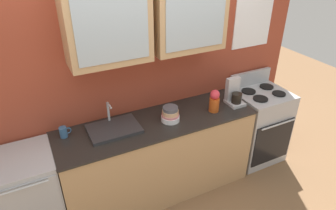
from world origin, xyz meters
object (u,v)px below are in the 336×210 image
object	(u,v)px
sink_faucet	(114,128)
dishwasher	(26,200)
bowl_stack	(170,114)
stove_range	(258,125)
vase	(214,101)
cup_near_sink	(64,132)
coffee_maker	(234,94)

from	to	relation	value
sink_faucet	dishwasher	world-z (taller)	sink_faucet
bowl_stack	dishwasher	size ratio (longest dim) A/B	0.20
stove_range	bowl_stack	world-z (taller)	stove_range
vase	cup_near_sink	xyz separation A→B (m)	(-1.51, 0.23, -0.07)
bowl_stack	cup_near_sink	xyz separation A→B (m)	(-1.01, 0.19, -0.02)
cup_near_sink	coffee_maker	xyz separation A→B (m)	(1.81, -0.18, 0.06)
dishwasher	vase	bearing A→B (deg)	-2.05
vase	dishwasher	bearing A→B (deg)	177.95
vase	coffee_maker	bearing A→B (deg)	9.25
vase	cup_near_sink	world-z (taller)	vase
cup_near_sink	sink_faucet	bearing A→B (deg)	-12.16
dishwasher	coffee_maker	xyz separation A→B (m)	(2.25, -0.02, 0.57)
cup_near_sink	coffee_maker	bearing A→B (deg)	-5.70
bowl_stack	coffee_maker	xyz separation A→B (m)	(0.79, 0.01, 0.04)
stove_range	sink_faucet	world-z (taller)	sink_faucet
cup_near_sink	coffee_maker	distance (m)	1.82
bowl_stack	dishwasher	distance (m)	1.55
sink_faucet	dishwasher	size ratio (longest dim) A/B	0.53
cup_near_sink	coffee_maker	size ratio (longest dim) A/B	0.38
stove_range	cup_near_sink	xyz separation A→B (m)	(-2.27, 0.15, 0.51)
sink_faucet	bowl_stack	size ratio (longest dim) A/B	2.61
stove_range	coffee_maker	distance (m)	0.73
sink_faucet	coffee_maker	xyz separation A→B (m)	(1.36, -0.08, 0.09)
bowl_stack	vase	world-z (taller)	vase
vase	dishwasher	distance (m)	2.05
cup_near_sink	coffee_maker	world-z (taller)	coffee_maker
stove_range	coffee_maker	xyz separation A→B (m)	(-0.47, -0.03, 0.56)
coffee_maker	bowl_stack	bearing A→B (deg)	-179.26
stove_range	bowl_stack	size ratio (longest dim) A/B	5.93
bowl_stack	dishwasher	xyz separation A→B (m)	(-1.46, 0.03, -0.54)
sink_faucet	bowl_stack	distance (m)	0.57
stove_range	cup_near_sink	distance (m)	2.33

